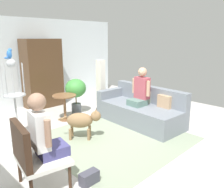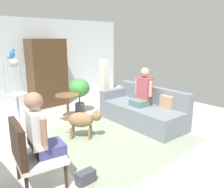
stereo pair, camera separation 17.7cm
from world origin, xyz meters
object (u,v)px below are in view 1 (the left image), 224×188
at_px(round_end_table, 65,102).
at_px(couch, 140,110).
at_px(armchair, 32,153).
at_px(parrot, 9,54).
at_px(armoire_cabinet, 42,73).
at_px(column_lamp, 101,86).
at_px(person_on_armchair, 43,131).
at_px(handbag, 89,178).
at_px(bird_cage_stand, 15,98).
at_px(potted_plant, 76,90).
at_px(person_on_couch, 141,90).
at_px(dog, 82,120).

bearing_deg(round_end_table, couch, -49.75).
distance_m(armchair, parrot, 2.12).
bearing_deg(armoire_cabinet, couch, -71.78).
relative_size(round_end_table, column_lamp, 0.45).
xyz_separation_m(person_on_armchair, column_lamp, (2.76, 1.95, -0.10)).
distance_m(parrot, handbag, 2.66).
relative_size(bird_cage_stand, armoire_cabinet, 0.82).
bearing_deg(round_end_table, parrot, -168.82).
bearing_deg(couch, potted_plant, 112.39).
bearing_deg(person_on_couch, dog, 170.13).
xyz_separation_m(couch, dog, (-1.52, 0.23, 0.08)).
relative_size(round_end_table, parrot, 3.28).
bearing_deg(bird_cage_stand, dog, -44.39).
height_order(couch, armchair, armchair).
relative_size(dog, bird_cage_stand, 0.41).
height_order(person_on_armchair, armoire_cabinet, armoire_cabinet).
height_order(bird_cage_stand, armoire_cabinet, armoire_cabinet).
bearing_deg(parrot, armoire_cabinet, 48.10).
bearing_deg(handbag, person_on_couch, 22.79).
distance_m(armchair, round_end_table, 2.65).
xyz_separation_m(couch, person_on_armchair, (-2.79, -0.61, 0.49)).
bearing_deg(dog, column_lamp, 36.44).
xyz_separation_m(couch, round_end_table, (-1.17, 1.38, 0.14)).
bearing_deg(person_on_armchair, person_on_couch, 12.00).
bearing_deg(round_end_table, dog, -107.20).
bearing_deg(column_lamp, round_end_table, 177.68).
height_order(potted_plant, handbag, potted_plant).
bearing_deg(round_end_table, column_lamp, -2.32).
bearing_deg(potted_plant, column_lamp, -23.60).
height_order(bird_cage_stand, column_lamp, bird_cage_stand).
distance_m(dog, handbag, 1.53).
bearing_deg(round_end_table, armoire_cabinet, 80.57).
xyz_separation_m(armchair, armoire_cabinet, (2.02, 3.41, 0.44)).
relative_size(person_on_armchair, armoire_cabinet, 0.45).
height_order(potted_plant, column_lamp, column_lamp).
distance_m(armchair, dog, 1.65).
xyz_separation_m(armchair, parrot, (0.50, 1.71, 1.15)).
relative_size(potted_plant, handbag, 3.39).
xyz_separation_m(person_on_couch, potted_plant, (-0.63, 1.64, -0.18)).
height_order(person_on_couch, handbag, person_on_couch).
relative_size(person_on_armchair, parrot, 4.60).
height_order(couch, armoire_cabinet, armoire_cabinet).
xyz_separation_m(dog, potted_plant, (0.86, 1.38, 0.24)).
bearing_deg(armoire_cabinet, person_on_armchair, -118.50).
bearing_deg(armchair, potted_plant, 43.86).
height_order(person_on_armchair, column_lamp, column_lamp).
distance_m(couch, armoire_cabinet, 3.04).
relative_size(bird_cage_stand, potted_plant, 1.71).
relative_size(armchair, dog, 1.43).
distance_m(parrot, potted_plant, 2.13).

